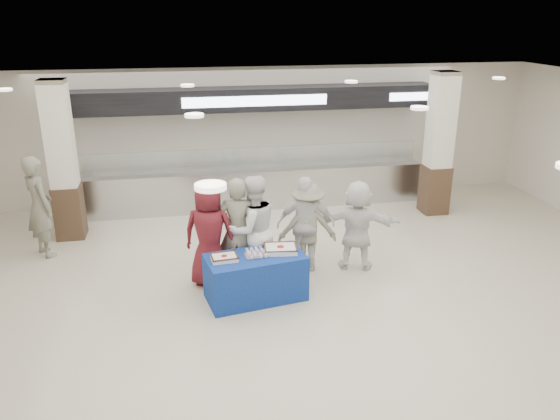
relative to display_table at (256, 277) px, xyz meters
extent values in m
plane|color=beige|center=(0.64, -0.92, -0.38)|extent=(14.00, 14.00, 0.00)
cube|color=#BBBDC2|center=(0.64, 4.48, 0.08)|extent=(8.00, 0.80, 0.90)
cube|color=#BBBDC2|center=(0.64, 4.48, 0.55)|extent=(8.00, 0.85, 0.04)
cube|color=white|center=(0.64, 4.18, 0.88)|extent=(7.60, 0.02, 0.50)
cube|color=black|center=(0.64, 4.48, 2.17)|extent=(8.40, 0.70, 0.50)
cube|color=silver|center=(0.64, 4.12, 2.17)|extent=(3.20, 0.03, 0.22)
cube|color=silver|center=(4.44, 4.12, 2.17)|extent=(1.40, 0.03, 0.18)
cube|color=#39271A|center=(-3.36, 3.28, 0.18)|extent=(0.55, 0.55, 1.10)
cube|color=silver|center=(-3.36, 3.28, 1.78)|extent=(0.50, 0.50, 2.10)
cube|color=#39271A|center=(4.64, 3.28, 0.18)|extent=(0.55, 0.55, 1.10)
cube|color=silver|center=(4.64, 3.28, 1.78)|extent=(0.50, 0.50, 2.10)
cube|color=navy|center=(0.00, 0.00, 0.00)|extent=(1.66, 1.04, 0.75)
cube|color=white|center=(-0.49, -0.05, 0.41)|extent=(0.43, 0.35, 0.06)
cube|color=#492614|center=(-0.49, -0.05, 0.45)|extent=(0.43, 0.35, 0.02)
cylinder|color=#B01B19|center=(-0.49, -0.05, 0.44)|extent=(0.10, 0.10, 0.01)
cube|color=white|center=(0.43, 0.10, 0.42)|extent=(0.56, 0.45, 0.08)
cube|color=#492614|center=(0.43, 0.10, 0.47)|extent=(0.56, 0.45, 0.02)
cylinder|color=#B01B19|center=(0.43, 0.10, 0.46)|extent=(0.13, 0.13, 0.01)
cube|color=#B2B2B7|center=(0.02, 0.04, 0.38)|extent=(0.41, 0.33, 0.01)
imported|color=maroon|center=(-0.67, 0.65, 0.54)|extent=(1.05, 0.86, 1.84)
imported|color=slate|center=(-0.20, 0.64, 0.56)|extent=(0.77, 0.60, 1.87)
imported|color=white|center=(0.05, 0.64, 0.57)|extent=(1.10, 0.97, 1.89)
imported|color=white|center=(1.03, 0.89, 0.50)|extent=(1.08, 0.59, 1.74)
imported|color=slate|center=(1.07, 0.92, 0.43)|extent=(1.12, 0.75, 1.61)
imported|color=white|center=(1.94, 0.80, 0.45)|extent=(1.60, 0.95, 1.65)
imported|color=slate|center=(-3.71, 2.44, 0.60)|extent=(0.79, 0.85, 1.95)
camera|label=1|loc=(-1.07, -7.79, 4.01)|focal=35.00mm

